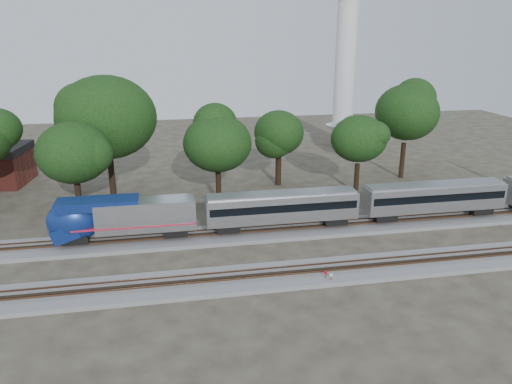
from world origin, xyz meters
The scene contains 13 objects.
ground centered at (0.00, 0.00, 0.00)m, with size 160.00×160.00×0.00m, color #383328.
track_far centered at (0.00, 6.00, 0.21)m, with size 160.00×5.00×0.73m.
track_near centered at (0.00, -4.00, 0.21)m, with size 160.00×5.00×0.73m.
train centered at (32.88, 6.00, 3.04)m, with size 102.36×2.91×4.30m.
switch_stand_red centered at (7.45, -5.51, 0.69)m, with size 0.34×0.09×1.08m.
switch_stand_white centered at (7.83, -5.92, 0.65)m, with size 0.32×0.06×1.02m.
switch_lever centered at (7.20, -5.59, 0.15)m, with size 0.50×0.30×0.30m, color #512D19.
tree_2 centered at (-15.70, 15.26, 7.67)m, with size 7.82×7.82×11.03m.
tree_3 centered at (-12.48, 21.87, 10.45)m, with size 10.63×10.63×14.98m.
tree_4 centered at (0.81, 16.89, 7.72)m, with size 7.87×7.87×11.09m.
tree_5 centered at (9.99, 23.20, 7.44)m, with size 7.58×7.58×10.69m.
tree_6 centered at (19.44, 17.73, 7.33)m, with size 7.48×7.48×10.54m.
tree_7 centered at (28.67, 23.22, 9.66)m, with size 9.83×9.83×13.85m.
Camera 1 is at (-5.71, -42.47, 20.96)m, focal length 35.00 mm.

